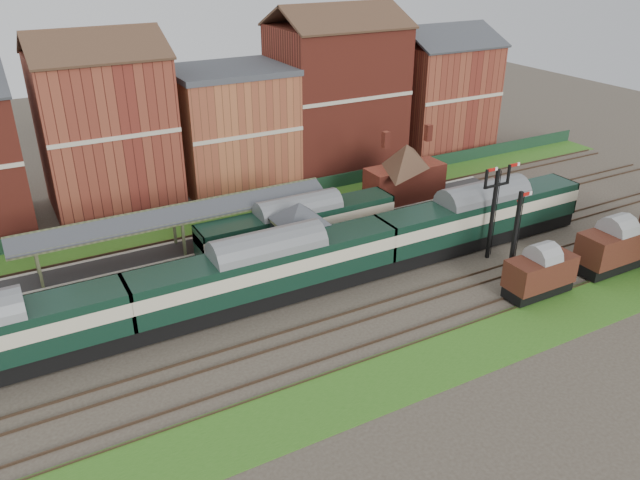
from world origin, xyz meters
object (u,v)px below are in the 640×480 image
dmu_train (268,269)px  signal_box (300,235)px  semaphore_bracket (494,208)px  platform_railcar (299,225)px  goods_van_a (540,273)px

dmu_train → signal_box: bearing=37.4°
dmu_train → semaphore_bracket: bearing=-7.4°
semaphore_bracket → dmu_train: size_ratio=0.13×
signal_box → platform_railcar: bearing=64.6°
signal_box → semaphore_bracket: (15.04, -5.75, 1.44)m
signal_box → dmu_train: signal_box is taller
signal_box → platform_railcar: (1.54, 3.25, -0.78)m
platform_railcar → signal_box: bearing=-115.4°
dmu_train → platform_railcar: dmu_train is taller
semaphore_bracket → goods_van_a: semaphore_bracket is taller
dmu_train → platform_railcar: 8.72m
dmu_train → platform_railcar: (5.80, 6.50, -0.32)m
signal_box → platform_railcar: signal_box is taller
semaphore_bracket → dmu_train: (-19.30, 2.50, -1.90)m
signal_box → goods_van_a: (14.05, -12.25, -1.29)m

